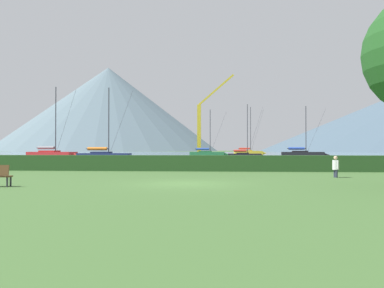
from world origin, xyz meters
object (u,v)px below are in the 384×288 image
(dock_crane, at_px, (201,132))
(sailboat_slip_1, at_px, (105,156))
(person_seated_viewer, at_px, (336,166))
(sailboat_slip_0, at_px, (303,154))
(sailboat_slip_5, at_px, (53,155))
(sailboat_slip_6, at_px, (208,154))
(sailboat_slip_2, at_px, (249,153))
(sailboat_slip_8, at_px, (245,156))

(dock_crane, bearing_deg, sailboat_slip_1, -108.99)
(sailboat_slip_1, xyz_separation_m, person_seated_viewer, (22.63, -29.49, 0.01))
(sailboat_slip_0, xyz_separation_m, sailboat_slip_5, (-42.26, -10.95, 0.05))
(sailboat_slip_5, xyz_separation_m, sailboat_slip_6, (24.57, 19.05, -0.08))
(sailboat_slip_2, height_order, sailboat_slip_6, sailboat_slip_2)
(sailboat_slip_1, bearing_deg, sailboat_slip_6, 65.47)
(sailboat_slip_1, xyz_separation_m, sailboat_slip_2, (23.04, 55.54, 0.08))
(sailboat_slip_6, relative_size, dock_crane, 0.55)
(sailboat_slip_0, bearing_deg, sailboat_slip_1, -140.52)
(sailboat_slip_1, xyz_separation_m, dock_crane, (11.30, 32.83, 4.77))
(sailboat_slip_6, bearing_deg, sailboat_slip_5, -140.17)
(person_seated_viewer, bearing_deg, sailboat_slip_6, 85.80)
(sailboat_slip_5, height_order, sailboat_slip_8, sailboat_slip_5)
(sailboat_slip_5, bearing_deg, sailboat_slip_6, 47.47)
(sailboat_slip_0, bearing_deg, dock_crane, 153.01)
(sailboat_slip_6, height_order, dock_crane, dock_crane)
(sailboat_slip_5, bearing_deg, sailboat_slip_1, -29.09)
(sailboat_slip_6, bearing_deg, person_seated_viewer, -78.46)
(sailboat_slip_0, xyz_separation_m, dock_crane, (-19.34, 12.54, 4.75))
(person_seated_viewer, bearing_deg, sailboat_slip_1, 113.80)
(sailboat_slip_0, xyz_separation_m, sailboat_slip_1, (-30.64, -20.28, -0.03))
(sailboat_slip_6, xyz_separation_m, person_seated_viewer, (9.69, -57.87, 0.01))
(sailboat_slip_5, distance_m, sailboat_slip_6, 31.09)
(sailboat_slip_0, bearing_deg, person_seated_viewer, -93.17)
(sailboat_slip_6, height_order, sailboat_slip_8, sailboat_slip_6)
(sailboat_slip_0, relative_size, sailboat_slip_5, 0.81)
(person_seated_viewer, bearing_deg, sailboat_slip_0, 67.16)
(sailboat_slip_2, bearing_deg, sailboat_slip_0, -82.67)
(sailboat_slip_2, relative_size, sailboat_slip_8, 1.38)
(sailboat_slip_0, relative_size, sailboat_slip_2, 0.72)
(sailboat_slip_0, xyz_separation_m, sailboat_slip_2, (-7.60, 35.26, 0.05))
(sailboat_slip_1, height_order, sailboat_slip_2, sailboat_slip_2)
(sailboat_slip_2, relative_size, dock_crane, 0.73)
(sailboat_slip_5, distance_m, sailboat_slip_8, 32.41)
(sailboat_slip_1, height_order, sailboat_slip_6, sailboat_slip_1)
(sailboat_slip_0, distance_m, person_seated_viewer, 50.41)
(sailboat_slip_2, relative_size, person_seated_viewer, 10.58)
(sailboat_slip_8, relative_size, dock_crane, 0.53)
(sailboat_slip_8, bearing_deg, sailboat_slip_2, 88.45)
(sailboat_slip_0, distance_m, sailboat_slip_1, 36.75)
(sailboat_slip_0, height_order, sailboat_slip_2, sailboat_slip_2)
(sailboat_slip_1, bearing_deg, person_seated_viewer, -52.51)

